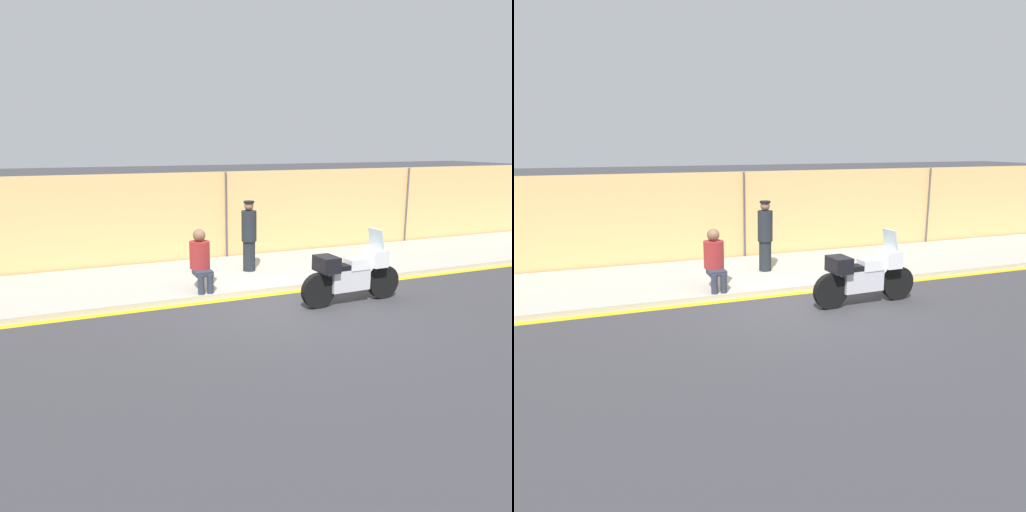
{
  "view_description": "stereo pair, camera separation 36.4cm",
  "coord_description": "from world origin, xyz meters",
  "views": [
    {
      "loc": [
        -4.19,
        -8.48,
        3.15
      ],
      "look_at": [
        -0.36,
        1.02,
        0.8
      ],
      "focal_mm": 35.0,
      "sensor_mm": 36.0,
      "label": 1
    },
    {
      "loc": [
        -3.85,
        -8.61,
        3.15
      ],
      "look_at": [
        -0.36,
        1.02,
        0.8
      ],
      "focal_mm": 35.0,
      "sensor_mm": 36.0,
      "label": 2
    }
  ],
  "objects": [
    {
      "name": "storefront_fence",
      "position": [
        -0.0,
        4.13,
        1.19
      ],
      "size": [
        41.62,
        0.17,
        2.39
      ],
      "color": "#E5B26B",
      "rests_on": "ground_plane"
    },
    {
      "name": "curb_paint_stripe",
      "position": [
        0.0,
        0.75,
        0.0
      ],
      "size": [
        43.81,
        0.18,
        0.01
      ],
      "color": "gold",
      "rests_on": "ground_plane"
    },
    {
      "name": "motorcycle",
      "position": [
        1.13,
        -0.35,
        0.59
      ],
      "size": [
        2.24,
        0.55,
        1.47
      ],
      "rotation": [
        0.0,
        0.0,
        0.04
      ],
      "color": "black",
      "rests_on": "ground_plane"
    },
    {
      "name": "ground_plane",
      "position": [
        0.0,
        0.0,
        0.0
      ],
      "size": [
        120.0,
        120.0,
        0.0
      ],
      "primitive_type": "plane",
      "color": "#38383D"
    },
    {
      "name": "person_seated_on_curb",
      "position": [
        -1.49,
        1.29,
        0.82
      ],
      "size": [
        0.42,
        0.68,
        1.28
      ],
      "color": "#2D3342",
      "rests_on": "sidewalk"
    },
    {
      "name": "officer_standing",
      "position": [
        0.01,
        2.38,
        0.98
      ],
      "size": [
        0.36,
        0.36,
        1.68
      ],
      "color": "#1E2328",
      "rests_on": "sidewalk"
    },
    {
      "name": "sidewalk",
      "position": [
        0.0,
        2.44,
        0.06
      ],
      "size": [
        43.81,
        3.21,
        0.12
      ],
      "color": "#ADA89E",
      "rests_on": "ground_plane"
    }
  ]
}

